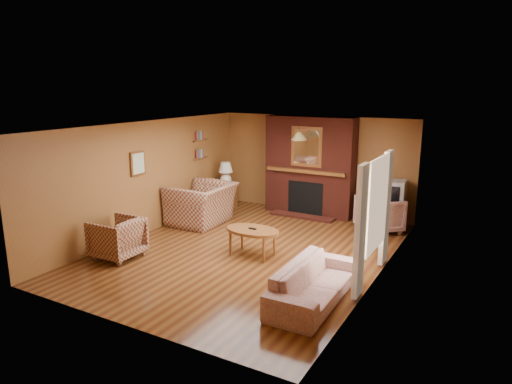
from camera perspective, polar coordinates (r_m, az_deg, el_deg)
The scene contains 20 objects.
floor at distance 8.92m, azimuth -0.93°, elevation -7.31°, with size 6.50×6.50×0.00m, color #46210F.
ceiling at distance 8.38m, azimuth -0.99°, elevation 8.24°, with size 6.50×6.50×0.00m, color white.
wall_back at distance 11.44m, azimuth 7.25°, elevation 3.43°, with size 6.50×6.50×0.00m, color #93572D.
wall_front at distance 6.09m, azimuth -16.59°, elevation -5.82°, with size 6.50×6.50×0.00m, color #93572D.
wall_left at distance 10.03m, azimuth -13.41°, elevation 1.79°, with size 6.50×6.50×0.00m, color #93572D.
wall_right at distance 7.66m, azimuth 15.44°, elevation -1.84°, with size 6.50×6.50×0.00m, color #93572D.
fireplace at distance 11.20m, azimuth 6.74°, elevation 3.14°, with size 2.20×0.82×2.40m.
window_right at distance 7.50m, azimuth 14.68°, elevation -2.69°, with size 0.10×1.85×2.00m.
bookshelf at distance 11.37m, azimuth -6.84°, elevation 5.76°, with size 0.09×0.55×0.71m.
botanical_print at distance 9.73m, azimuth -14.57°, elevation 3.47°, with size 0.05×0.40×0.50m.
pendant_light at distance 10.46m, azimuth 5.41°, elevation 6.99°, with size 0.36×0.36×0.48m.
plaid_loveseat at distance 10.58m, azimuth -6.80°, elevation -1.48°, with size 1.41×1.23×0.92m, color maroon.
plaid_armchair at distance 8.85m, azimuth -16.97°, elevation -5.50°, with size 0.80×0.82×0.75m, color maroon.
floral_sofa at distance 6.91m, azimuth 7.25°, elevation -11.16°, with size 1.97×0.77×0.57m, color #BAB090.
floral_armchair at distance 10.30m, azimuth 15.21°, elevation -2.67°, with size 0.83×0.86×0.78m, color #BAB090.
coffee_table at distance 8.52m, azimuth -0.44°, elevation -5.01°, with size 1.06×0.66×0.54m.
side_table at distance 11.88m, azimuth -3.77°, elevation -0.58°, with size 0.45×0.45×0.60m, color brown.
table_lamp at distance 11.74m, azimuth -3.82°, elevation 2.45°, with size 0.37×0.37×0.61m.
tv_stand at distance 10.63m, azimuth 16.48°, elevation -2.84°, with size 0.52×0.48×0.57m, color black.
crt_tv at distance 10.49m, azimuth 16.66°, elevation 0.01°, with size 0.59×0.59×0.52m.
Camera 1 is at (4.20, -7.21, 3.13)m, focal length 32.00 mm.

